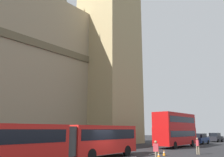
% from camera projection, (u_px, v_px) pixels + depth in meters
% --- Properties ---
extents(articulated_bus, '(16.96, 2.54, 2.90)m').
position_uv_depth(articulated_bus, '(63.00, 140.00, 18.49)').
color(articulated_bus, red).
rests_on(articulated_bus, ground_plane).
extents(double_decker_bus, '(9.65, 2.54, 4.90)m').
position_uv_depth(double_decker_bus, '(176.00, 128.00, 34.46)').
color(double_decker_bus, '#B20F0F').
rests_on(double_decker_bus, ground_plane).
extents(sedan_lead, '(4.40, 1.86, 1.85)m').
position_uv_depth(sedan_lead, '(200.00, 139.00, 41.97)').
color(sedan_lead, navy).
rests_on(sedan_lead, ground_plane).
extents(sedan_trailing, '(4.40, 1.86, 1.85)m').
position_uv_depth(sedan_trailing, '(215.00, 137.00, 49.08)').
color(sedan_trailing, black).
rests_on(sedan_trailing, ground_plane).
extents(traffic_cone_west, '(0.36, 0.36, 0.58)m').
position_uv_depth(traffic_cone_west, '(159.00, 155.00, 21.06)').
color(traffic_cone_west, black).
rests_on(traffic_cone_west, ground_plane).
extents(traffic_cone_middle, '(0.36, 0.36, 0.58)m').
position_uv_depth(traffic_cone_middle, '(164.00, 153.00, 22.99)').
color(traffic_cone_middle, black).
rests_on(traffic_cone_middle, ground_plane).
extents(pedestrian_near_cones, '(0.37, 0.46, 1.69)m').
position_uv_depth(pedestrian_near_cones, '(156.00, 151.00, 18.09)').
color(pedestrian_near_cones, '#726651').
rests_on(pedestrian_near_cones, ground_plane).
extents(pedestrian_by_kerb, '(0.44, 0.36, 1.69)m').
position_uv_depth(pedestrian_by_kerb, '(198.00, 145.00, 24.29)').
color(pedestrian_by_kerb, '#726651').
rests_on(pedestrian_by_kerb, ground_plane).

